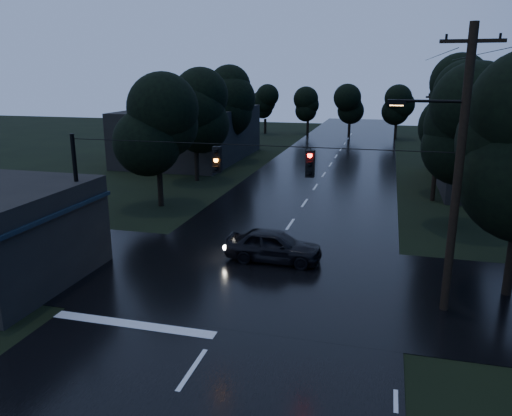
% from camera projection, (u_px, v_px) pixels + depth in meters
% --- Properties ---
extents(main_road, '(12.00, 120.00, 0.02)m').
position_uv_depth(main_road, '(315.00, 187.00, 37.93)').
color(main_road, black).
rests_on(main_road, ground).
extents(cross_street, '(60.00, 9.00, 0.02)m').
position_uv_depth(cross_street, '(254.00, 278.00, 21.14)').
color(cross_street, black).
rests_on(cross_street, ground).
extents(building_far_right, '(10.00, 14.00, 4.40)m').
position_uv_depth(building_far_right, '(508.00, 158.00, 37.64)').
color(building_far_right, black).
rests_on(building_far_right, ground).
extents(building_far_left, '(10.00, 16.00, 5.00)m').
position_uv_depth(building_far_left, '(192.00, 134.00, 50.06)').
color(building_far_left, black).
rests_on(building_far_left, ground).
extents(utility_pole_main, '(3.50, 0.30, 10.00)m').
position_uv_depth(utility_pole_main, '(456.00, 169.00, 17.00)').
color(utility_pole_main, black).
rests_on(utility_pole_main, ground).
extents(utility_pole_far, '(2.00, 0.30, 7.50)m').
position_uv_depth(utility_pole_far, '(437.00, 144.00, 33.01)').
color(utility_pole_far, black).
rests_on(utility_pole_far, ground).
extents(anchor_pole_left, '(0.18, 0.18, 6.00)m').
position_uv_depth(anchor_pole_left, '(79.00, 204.00, 21.27)').
color(anchor_pole_left, black).
rests_on(anchor_pole_left, ground).
extents(span_signals, '(15.00, 0.37, 1.12)m').
position_uv_depth(span_signals, '(261.00, 160.00, 18.69)').
color(span_signals, black).
rests_on(span_signals, ground).
extents(tree_left_a, '(3.92, 3.92, 8.26)m').
position_uv_depth(tree_left_a, '(157.00, 125.00, 31.32)').
color(tree_left_a, black).
rests_on(tree_left_a, ground).
extents(tree_left_b, '(4.20, 4.20, 8.85)m').
position_uv_depth(tree_left_b, '(195.00, 110.00, 38.83)').
color(tree_left_b, black).
rests_on(tree_left_b, ground).
extents(tree_left_c, '(4.48, 4.48, 9.44)m').
position_uv_depth(tree_left_c, '(227.00, 99.00, 48.21)').
color(tree_left_c, black).
rests_on(tree_left_c, ground).
extents(tree_right_a, '(4.20, 4.20, 8.85)m').
position_uv_depth(tree_right_a, '(464.00, 127.00, 26.78)').
color(tree_right_a, black).
rests_on(tree_right_a, ground).
extents(tree_right_b, '(4.48, 4.48, 9.44)m').
position_uv_depth(tree_right_b, '(458.00, 110.00, 34.00)').
color(tree_right_b, black).
rests_on(tree_right_b, ground).
extents(tree_right_c, '(4.76, 4.76, 10.03)m').
position_uv_depth(tree_right_c, '(452.00, 97.00, 43.08)').
color(tree_right_c, black).
rests_on(tree_right_c, ground).
extents(car, '(4.46, 1.87, 1.51)m').
position_uv_depth(car, '(274.00, 246.00, 22.89)').
color(car, black).
rests_on(car, ground).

